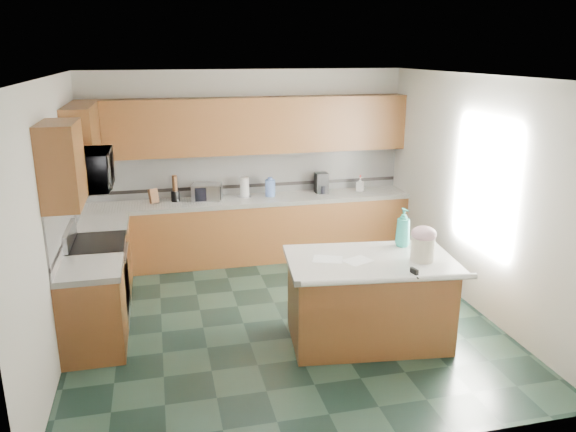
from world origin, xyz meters
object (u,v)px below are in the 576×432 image
object	(u,v)px
island_base	(368,302)
toaster_oven	(207,192)
knife_block	(154,196)
island_top	(370,261)
treat_jar	(423,249)
soap_bottle_island	(403,227)
coffee_maker	(321,183)

from	to	relation	value
island_base	toaster_oven	world-z (taller)	toaster_oven
knife_block	toaster_oven	distance (m)	0.74
knife_block	toaster_oven	bearing A→B (deg)	-20.73
island_top	treat_jar	size ratio (longest dim) A/B	6.95
soap_bottle_island	toaster_oven	bearing A→B (deg)	119.94
island_base	toaster_oven	xyz separation A→B (m)	(-1.40, 2.71, 0.61)
soap_bottle_island	knife_block	xyz separation A→B (m)	(-2.61, 2.43, -0.11)
island_top	toaster_oven	xyz separation A→B (m)	(-1.40, 2.71, 0.15)
island_base	knife_block	size ratio (longest dim) A/B	7.94
toaster_oven	coffee_maker	size ratio (longest dim) A/B	1.33
treat_jar	coffee_maker	world-z (taller)	coffee_maker
island_top	toaster_oven	bearing A→B (deg)	124.03
island_top	soap_bottle_island	size ratio (longest dim) A/B	4.04
island_base	island_top	distance (m)	0.46
knife_block	island_top	bearing A→B (deg)	-72.56
treat_jar	island_top	bearing A→B (deg)	171.24
island_base	treat_jar	world-z (taller)	treat_jar
island_top	knife_block	xyz separation A→B (m)	(-2.13, 2.71, 0.13)
knife_block	coffee_maker	world-z (taller)	coffee_maker
treat_jar	coffee_maker	size ratio (longest dim) A/B	0.81
coffee_maker	island_top	bearing A→B (deg)	-96.09
knife_block	soap_bottle_island	bearing A→B (deg)	-63.77
island_base	soap_bottle_island	world-z (taller)	soap_bottle_island
soap_bottle_island	island_base	bearing A→B (deg)	-157.21
island_base	island_top	size ratio (longest dim) A/B	0.94
coffee_maker	treat_jar	bearing A→B (deg)	-86.23
soap_bottle_island	knife_block	distance (m)	3.57
island_base	island_top	world-z (taller)	island_top
island_base	soap_bottle_island	xyz separation A→B (m)	(0.47, 0.28, 0.70)
treat_jar	knife_block	xyz separation A→B (m)	(-2.62, 2.89, -0.02)
knife_block	coffee_maker	distance (m)	2.42
island_top	toaster_oven	world-z (taller)	toaster_oven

